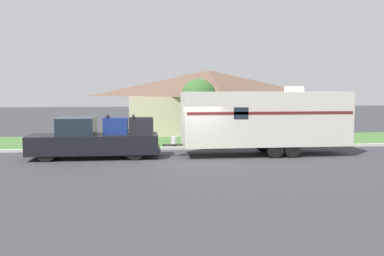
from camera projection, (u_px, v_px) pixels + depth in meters
ground_plane at (196, 161)px, 19.83m from camera, size 120.00×120.00×0.00m
curb_strip at (187, 148)px, 23.53m from camera, size 80.00×0.30×0.14m
lawn_strip at (181, 141)px, 27.15m from camera, size 80.00×7.00×0.03m
house_across_street at (209, 100)px, 33.26m from camera, size 13.13×8.08×4.74m
pickup_truck at (95, 139)px, 20.50m from camera, size 6.20×1.99×2.06m
travel_trailer at (265, 119)px, 21.40m from camera, size 9.26×2.33×3.45m
mailbox at (277, 128)px, 24.75m from camera, size 0.48×0.20×1.37m
tree_in_yard at (199, 97)px, 27.11m from camera, size 2.30×2.30×3.95m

